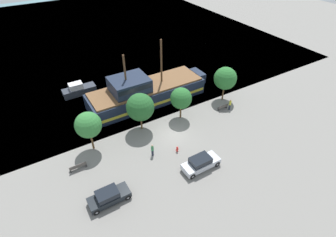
# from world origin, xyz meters

# --- Properties ---
(ground_plane) EXTENTS (160.00, 160.00, 0.00)m
(ground_plane) POSITION_xyz_m (0.00, 0.00, 0.00)
(ground_plane) COLOR gray
(water_surface) EXTENTS (80.00, 80.00, 0.00)m
(water_surface) POSITION_xyz_m (0.00, 44.00, 0.00)
(water_surface) COLOR slate
(water_surface) RESTS_ON ground
(pirate_ship) EXTENTS (19.13, 5.62, 9.25)m
(pirate_ship) POSITION_xyz_m (0.53, 9.02, 1.67)
(pirate_ship) COLOR #192338
(pirate_ship) RESTS_ON water_surface
(moored_boat_dockside) EXTENTS (5.16, 1.84, 2.01)m
(moored_boat_dockside) POSITION_xyz_m (-7.70, 16.35, 0.76)
(moored_boat_dockside) COLOR #2D333D
(moored_boat_dockside) RESTS_ON water_surface
(parked_car_curb_front) EXTENTS (4.16, 1.78, 1.50)m
(parked_car_curb_front) POSITION_xyz_m (-10.88, -5.31, 0.73)
(parked_car_curb_front) COLOR black
(parked_car_curb_front) RESTS_ON ground_plane
(parked_car_curb_mid) EXTENTS (4.43, 1.81, 1.60)m
(parked_car_curb_mid) POSITION_xyz_m (-0.37, -6.46, 0.79)
(parked_car_curb_mid) COLOR #B7BCC6
(parked_car_curb_mid) RESTS_ON ground_plane
(fire_hydrant) EXTENTS (0.42, 0.25, 0.76)m
(fire_hydrant) POSITION_xyz_m (-1.23, -2.87, 0.41)
(fire_hydrant) COLOR red
(fire_hydrant) RESTS_ON ground_plane
(bench_promenade_east) EXTENTS (1.57, 0.45, 0.85)m
(bench_promenade_east) POSITION_xyz_m (9.29, 1.04, 0.43)
(bench_promenade_east) COLOR #4C4742
(bench_promenade_east) RESTS_ON ground_plane
(bench_promenade_west) EXTENTS (1.91, 0.45, 0.85)m
(bench_promenade_west) POSITION_xyz_m (-12.38, 0.49, 0.45)
(bench_promenade_west) COLOR #4C4742
(bench_promenade_west) RESTS_ON ground_plane
(pedestrian_walking_near) EXTENTS (0.32, 0.32, 1.69)m
(pedestrian_walking_near) POSITION_xyz_m (-4.10, -1.90, 0.86)
(pedestrian_walking_near) COLOR #232838
(pedestrian_walking_near) RESTS_ON ground_plane
(pedestrian_walking_far) EXTENTS (0.32, 0.32, 1.72)m
(pedestrian_walking_far) POSITION_xyz_m (10.14, 0.53, 0.88)
(pedestrian_walking_far) COLOR #232838
(pedestrian_walking_far) RESTS_ON ground_plane
(tree_row_east) EXTENTS (3.11, 3.11, 5.31)m
(tree_row_east) POSITION_xyz_m (-9.81, 2.88, 3.74)
(tree_row_east) COLOR brown
(tree_row_east) RESTS_ON ground_plane
(tree_row_mideast) EXTENTS (3.62, 3.62, 5.34)m
(tree_row_mideast) POSITION_xyz_m (-2.98, 3.27, 3.53)
(tree_row_mideast) COLOR brown
(tree_row_mideast) RESTS_ON ground_plane
(tree_row_midwest) EXTENTS (2.96, 2.96, 4.73)m
(tree_row_midwest) POSITION_xyz_m (2.86, 2.66, 3.23)
(tree_row_midwest) COLOR brown
(tree_row_midwest) RESTS_ON ground_plane
(tree_row_west) EXTENTS (3.41, 3.41, 5.39)m
(tree_row_west) POSITION_xyz_m (11.08, 3.22, 3.68)
(tree_row_west) COLOR brown
(tree_row_west) RESTS_ON ground_plane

